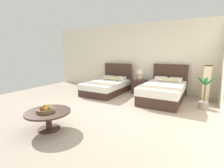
# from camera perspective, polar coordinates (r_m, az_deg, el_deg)

# --- Properties ---
(ground_plane) EXTENTS (9.30, 9.76, 0.02)m
(ground_plane) POSITION_cam_1_polar(r_m,az_deg,el_deg) (4.64, -1.40, -9.63)
(ground_plane) COLOR tan
(wall_back) EXTENTS (9.30, 0.12, 2.84)m
(wall_back) POSITION_cam_1_polar(r_m,az_deg,el_deg) (7.19, 11.07, 9.04)
(wall_back) COLOR silver
(wall_back) RESTS_ON ground
(bed_near_window) EXTENTS (1.35, 2.08, 1.16)m
(bed_near_window) POSITION_cam_1_polar(r_m,az_deg,el_deg) (6.68, -1.68, -0.76)
(bed_near_window) COLOR #3D281F
(bed_near_window) RESTS_ON ground
(bed_near_corner) EXTENTS (1.31, 2.23, 1.19)m
(bed_near_corner) POSITION_cam_1_polar(r_m,az_deg,el_deg) (5.88, 17.61, -2.40)
(bed_near_corner) COLOR #3D281F
(bed_near_corner) RESTS_ON ground
(nightstand) EXTENTS (0.53, 0.50, 0.55)m
(nightstand) POSITION_cam_1_polar(r_m,az_deg,el_deg) (6.70, 9.60, -0.92)
(nightstand) COLOR #3D281F
(nightstand) RESTS_ON ground
(table_lamp) EXTENTS (0.27, 0.27, 0.41)m
(table_lamp) POSITION_cam_1_polar(r_m,az_deg,el_deg) (6.64, 9.79, 3.43)
(table_lamp) COLOR beige
(table_lamp) RESTS_ON nightstand
(vase) EXTENTS (0.08, 0.08, 0.20)m
(vase) POSITION_cam_1_polar(r_m,az_deg,el_deg) (6.65, 8.28, 2.30)
(vase) COLOR #977C62
(vase) RESTS_ON nightstand
(coffee_table) EXTENTS (0.93, 0.93, 0.40)m
(coffee_table) POSITION_cam_1_polar(r_m,az_deg,el_deg) (3.74, -21.44, -10.21)
(coffee_table) COLOR #3D281F
(coffee_table) RESTS_ON ground
(fruit_bowl) EXTENTS (0.36, 0.36, 0.18)m
(fruit_bowl) POSITION_cam_1_polar(r_m,az_deg,el_deg) (3.68, -22.33, -8.14)
(fruit_bowl) COLOR olive
(fruit_bowl) RESTS_ON coffee_table
(floor_lamp_corner) EXTENTS (0.25, 0.25, 1.23)m
(floor_lamp_corner) POSITION_cam_1_polar(r_m,az_deg,el_deg) (6.22, 30.16, 0.07)
(floor_lamp_corner) COLOR #382B13
(floor_lamp_corner) RESTS_ON ground
(potted_palm) EXTENTS (0.49, 0.47, 0.98)m
(potted_palm) POSITION_cam_1_polar(r_m,az_deg,el_deg) (5.46, 29.52, -4.60)
(potted_palm) COLOR gray
(potted_palm) RESTS_ON ground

